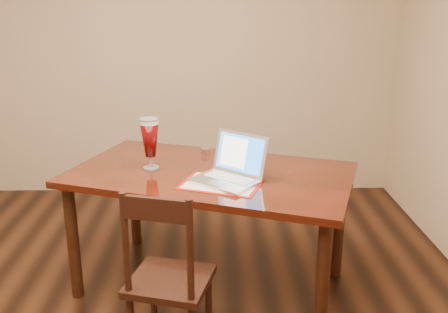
{
  "coord_description": "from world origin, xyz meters",
  "views": [
    {
      "loc": [
        0.56,
        -2.12,
        1.8
      ],
      "look_at": [
        0.62,
        0.69,
        0.91
      ],
      "focal_mm": 40.0,
      "sensor_mm": 36.0,
      "label": 1
    }
  ],
  "objects": [
    {
      "name": "room_shell",
      "position": [
        0.0,
        0.0,
        1.76
      ],
      "size": [
        4.51,
        5.01,
        2.71
      ],
      "color": "tan",
      "rests_on": "ground"
    },
    {
      "name": "dining_chair",
      "position": [
        0.32,
        0.11,
        0.44
      ],
      "size": [
        0.48,
        0.47,
        0.94
      ],
      "rotation": [
        0.0,
        0.0,
        -0.26
      ],
      "color": "black",
      "rests_on": "ground"
    },
    {
      "name": "dining_table",
      "position": [
        0.53,
        0.76,
        0.71
      ],
      "size": [
        1.91,
        1.47,
        1.11
      ],
      "rotation": [
        0.0,
        0.0,
        -0.35
      ],
      "color": "#50150A",
      "rests_on": "ground"
    }
  ]
}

